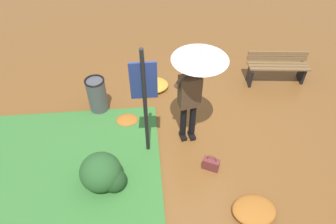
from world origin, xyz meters
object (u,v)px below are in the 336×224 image
at_px(handbag, 211,164).
at_px(info_sign_post, 144,93).
at_px(park_bench, 277,67).
at_px(person_with_umbrella, 195,74).
at_px(trash_bin, 97,95).

bearing_deg(handbag, info_sign_post, 154.24).
distance_m(info_sign_post, park_bench, 3.83).
bearing_deg(info_sign_post, person_with_umbrella, 18.94).
bearing_deg(info_sign_post, trash_bin, 129.50).
bearing_deg(trash_bin, park_bench, 9.15).
relative_size(handbag, park_bench, 0.26).
distance_m(park_bench, trash_bin, 4.22).
bearing_deg(person_with_umbrella, trash_bin, 153.99).
height_order(info_sign_post, trash_bin, info_sign_post).
relative_size(handbag, trash_bin, 0.44).
relative_size(person_with_umbrella, park_bench, 1.46).
bearing_deg(person_with_umbrella, info_sign_post, -161.06).
height_order(handbag, park_bench, park_bench).
bearing_deg(person_with_umbrella, handbag, -73.84).
xyz_separation_m(person_with_umbrella, trash_bin, (-1.89, 0.92, -1.13)).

